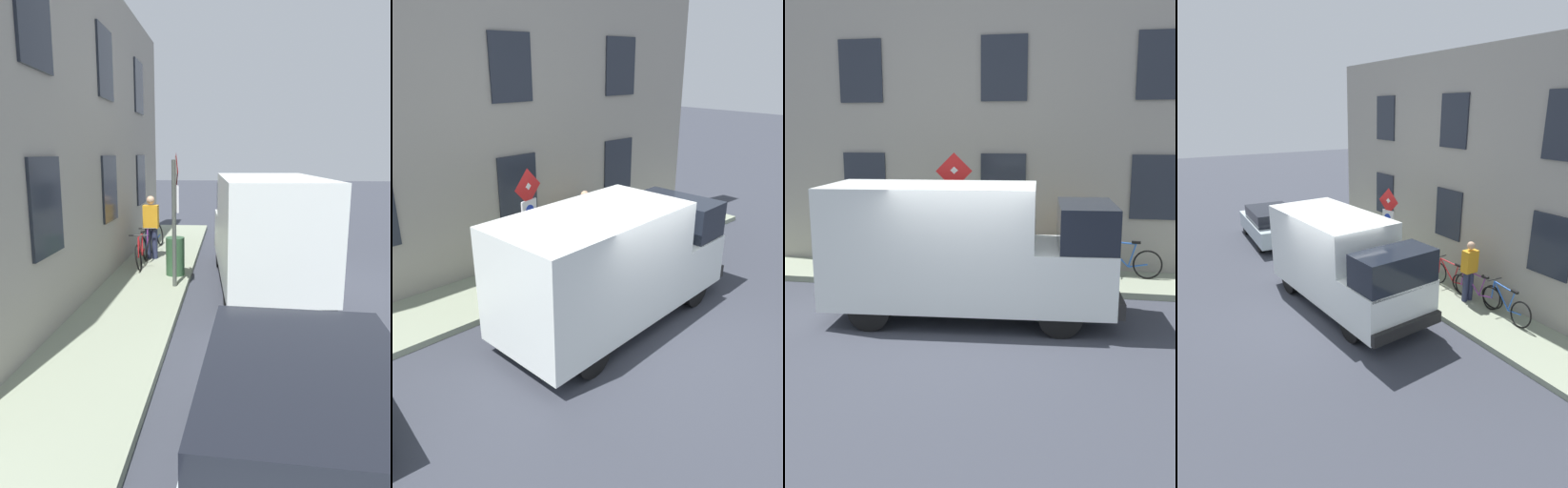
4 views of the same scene
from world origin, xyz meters
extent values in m
plane|color=#343740|center=(0.00, 0.00, 0.00)|extent=(80.00, 80.00, 0.00)
cube|color=gray|center=(3.38, 0.00, 0.07)|extent=(1.87, 14.93, 0.14)
cube|color=gray|center=(4.66, 0.00, 3.40)|extent=(0.70, 12.93, 6.80)
cube|color=#232833|center=(4.29, -3.56, 2.18)|extent=(0.06, 1.10, 1.50)
cube|color=#232833|center=(4.29, 0.00, 2.18)|extent=(0.06, 1.10, 1.50)
cube|color=#232833|center=(4.29, 3.56, 2.18)|extent=(0.06, 1.10, 1.50)
cube|color=#232833|center=(4.29, -3.56, 4.90)|extent=(0.06, 1.10, 1.50)
cube|color=#232833|center=(4.29, 0.00, 4.90)|extent=(0.06, 1.10, 1.50)
cube|color=#232833|center=(4.29, 3.56, 4.90)|extent=(0.06, 1.10, 1.50)
cylinder|color=#474C47|center=(2.69, 0.85, 1.49)|extent=(0.09, 0.09, 2.71)
pyramid|color=silver|center=(2.61, 0.83, 2.60)|extent=(0.15, 0.50, 0.50)
pyramid|color=red|center=(2.62, 0.83, 2.60)|extent=(0.14, 0.55, 0.56)
cube|color=white|center=(2.63, 0.83, 2.05)|extent=(0.14, 0.44, 0.56)
cylinder|color=#1933B2|center=(2.61, 0.83, 2.11)|extent=(0.06, 0.24, 0.24)
cube|color=white|center=(0.69, 0.80, 1.41)|extent=(2.29, 3.95, 2.18)
cube|color=white|center=(0.89, -1.79, 0.87)|extent=(2.10, 1.55, 1.10)
cube|color=black|center=(0.91, -2.00, 1.77)|extent=(1.99, 1.13, 0.84)
cube|color=black|center=(0.95, -2.54, 0.50)|extent=(2.01, 0.32, 0.28)
cylinder|color=black|center=(1.75, -1.48, 0.38)|extent=(0.28, 0.77, 0.76)
cylinder|color=black|center=(0.00, -1.62, 0.38)|extent=(0.28, 0.77, 0.76)
cylinder|color=black|center=(1.49, 1.83, 0.38)|extent=(0.28, 0.77, 0.76)
cylinder|color=black|center=(-0.27, 1.69, 0.38)|extent=(0.28, 0.77, 0.76)
cube|color=#AEBFC6|center=(0.89, 6.97, 0.58)|extent=(2.00, 4.10, 0.64)
cube|color=black|center=(0.88, 6.77, 1.08)|extent=(1.76, 2.50, 0.60)
cylinder|color=black|center=(0.03, 5.70, 0.30)|extent=(0.22, 0.61, 0.60)
cylinder|color=black|center=(1.58, 5.60, 0.30)|extent=(0.22, 0.61, 0.60)
torus|color=black|center=(3.82, -2.38, 0.47)|extent=(0.21, 0.67, 0.66)
torus|color=black|center=(3.71, -3.43, 0.47)|extent=(0.21, 0.67, 0.66)
cylinder|color=blue|center=(3.78, -2.72, 0.68)|extent=(0.10, 0.60, 0.60)
cylinder|color=blue|center=(3.78, -2.79, 0.95)|extent=(0.11, 0.73, 0.07)
cylinder|color=blue|center=(3.75, -3.08, 0.66)|extent=(0.05, 0.19, 0.55)
cylinder|color=blue|center=(3.73, -3.22, 0.43)|extent=(0.08, 0.43, 0.12)
cylinder|color=blue|center=(3.81, -2.41, 0.72)|extent=(0.04, 0.09, 0.50)
cube|color=black|center=(3.74, -3.15, 0.97)|extent=(0.10, 0.21, 0.06)
cylinder|color=#262626|center=(3.81, -2.43, 1.02)|extent=(0.46, 0.08, 0.03)
torus|color=black|center=(3.70, -1.36, 0.47)|extent=(0.23, 0.67, 0.66)
torus|color=black|center=(3.83, -2.40, 0.47)|extent=(0.23, 0.67, 0.66)
cylinder|color=#833792|center=(3.74, -1.69, 0.68)|extent=(0.11, 0.60, 0.60)
cylinder|color=#833792|center=(3.75, -1.77, 0.95)|extent=(0.12, 0.73, 0.07)
cylinder|color=#833792|center=(3.78, -2.05, 0.66)|extent=(0.06, 0.19, 0.55)
cylinder|color=#833792|center=(3.80, -2.19, 0.43)|extent=(0.09, 0.43, 0.12)
cylinder|color=#833792|center=(3.70, -1.38, 0.72)|extent=(0.05, 0.09, 0.50)
cube|color=black|center=(3.79, -2.13, 0.97)|extent=(0.10, 0.21, 0.06)
cylinder|color=#262626|center=(3.71, -1.41, 1.02)|extent=(0.46, 0.09, 0.03)
torus|color=black|center=(3.73, -0.33, 0.47)|extent=(0.17, 0.67, 0.66)
torus|color=black|center=(3.79, -1.38, 0.47)|extent=(0.17, 0.67, 0.66)
cylinder|color=red|center=(3.75, -0.66, 0.68)|extent=(0.07, 0.60, 0.60)
cylinder|color=red|center=(3.76, -0.74, 0.95)|extent=(0.08, 0.73, 0.07)
cylinder|color=red|center=(3.77, -1.03, 0.66)|extent=(0.05, 0.19, 0.55)
cylinder|color=red|center=(3.78, -1.16, 0.43)|extent=(0.06, 0.43, 0.12)
cylinder|color=red|center=(3.73, -0.35, 0.72)|extent=(0.04, 0.09, 0.50)
cube|color=black|center=(3.78, -1.10, 0.97)|extent=(0.09, 0.20, 0.06)
cylinder|color=#262626|center=(3.74, -0.38, 1.02)|extent=(0.46, 0.06, 0.03)
cylinder|color=#262B47|center=(3.74, -1.66, 0.56)|extent=(0.16, 0.16, 0.85)
cylinder|color=#262B47|center=(3.56, -1.66, 0.56)|extent=(0.16, 0.16, 0.85)
cube|color=orange|center=(3.65, -1.66, 1.30)|extent=(0.40, 0.26, 0.62)
sphere|color=tan|center=(3.65, -1.66, 1.75)|extent=(0.22, 0.22, 0.22)
cylinder|color=#2D5133|center=(2.79, -0.07, 0.59)|extent=(0.44, 0.44, 0.90)
camera|label=1|loc=(1.49, 10.01, 2.97)|focal=32.45mm
camera|label=2|loc=(-4.96, 6.02, 5.04)|focal=33.16mm
camera|label=3|loc=(-9.03, -1.93, 3.44)|focal=40.69mm
camera|label=4|loc=(-4.00, -9.10, 5.27)|focal=30.04mm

